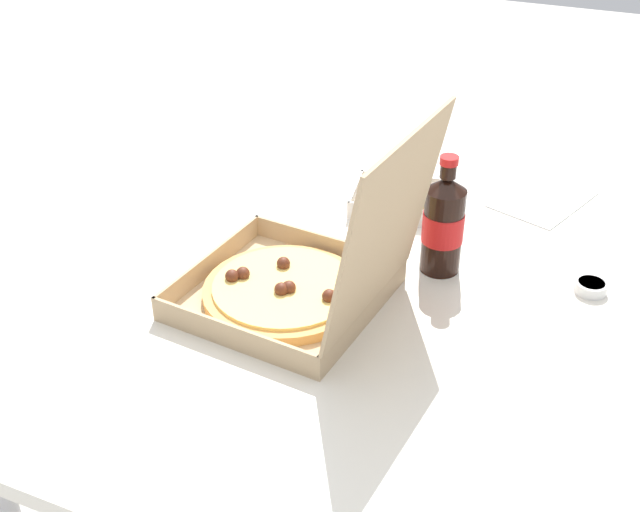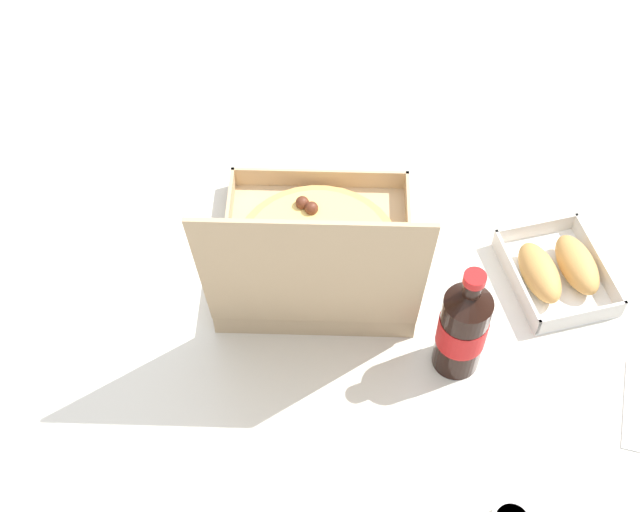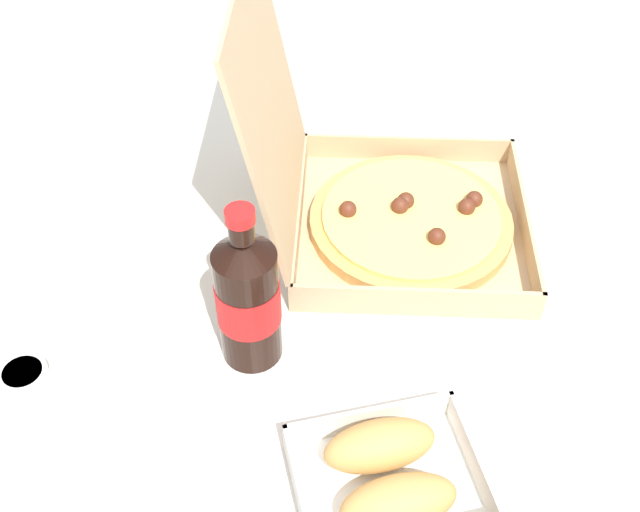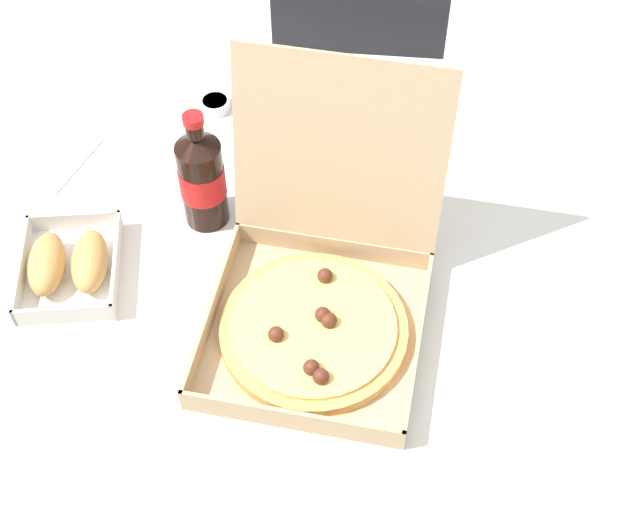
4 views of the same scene
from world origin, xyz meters
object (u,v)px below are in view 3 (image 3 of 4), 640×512
Objects in this scene: pizza_box_open at (388,203)px; dipping_sauce_cup at (24,376)px; bread_side_box at (389,476)px; cola_bottle at (248,297)px.

pizza_box_open reaches higher than dipping_sauce_cup.
bread_side_box is 3.81× the size of dipping_sauce_cup.
bread_side_box is 0.95× the size of cola_bottle.
cola_bottle is at bearing 36.31° from bread_side_box.
dipping_sauce_cup is (0.16, 0.40, -0.01)m from bread_side_box.
pizza_box_open is 0.40m from bread_side_box.
bread_side_box is 0.43m from dipping_sauce_cup.
pizza_box_open is 0.28m from cola_bottle.
cola_bottle reaches higher than dipping_sauce_cup.
bread_side_box is 0.25m from cola_bottle.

